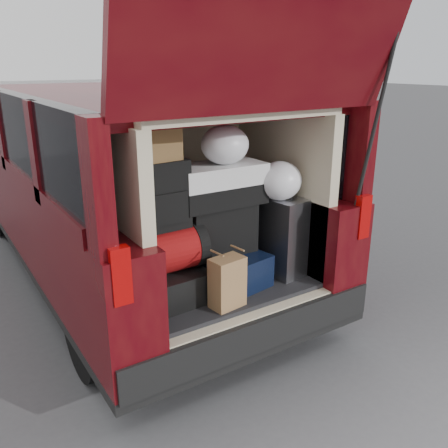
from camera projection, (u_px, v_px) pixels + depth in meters
The scene contains 14 objects.
ground at pixel (229, 362), 3.35m from camera, with size 80.00×80.00×0.00m, color #3E3E40.
minivan at pixel (122, 183), 4.52m from camera, with size 1.90×5.35×2.77m.
load_floor at pixel (208, 311), 3.48m from camera, with size 1.24×1.05×0.55m, color black.
black_hardshell at pixel (169, 281), 3.09m from camera, with size 0.37×0.51×0.20m, color black.
navy_hardshell at pixel (226, 268), 3.27m from camera, with size 0.42×0.51×0.22m, color black.
silver_roller at pixel (279, 235), 3.40m from camera, with size 0.23×0.38×0.56m, color white.
kraft_bag at pixel (227, 282), 2.94m from camera, with size 0.21×0.13×0.33m, color #A7784B.
red_duffel at pixel (169, 249), 2.96m from camera, with size 0.44×0.29×0.29m, color maroon.
black_soft_case at pixel (218, 228), 3.22m from camera, with size 0.47×0.28×0.34m, color black.
backpack at pixel (163, 195), 2.84m from camera, with size 0.29×0.18×0.42m, color black.
twotone_duffel at pixel (219, 184), 3.11m from camera, with size 0.60×0.31×0.27m, color silver.
grocery_sack_lower at pixel (160, 143), 2.75m from camera, with size 0.21×0.17×0.19m, color brown.
plastic_bag_center at pixel (225, 145), 3.02m from camera, with size 0.31×0.29×0.25m, color white.
plastic_bag_right at pixel (280, 181), 3.21m from camera, with size 0.31×0.29×0.27m, color white.
Camera 1 is at (-1.58, -2.37, 2.01)m, focal length 38.00 mm.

